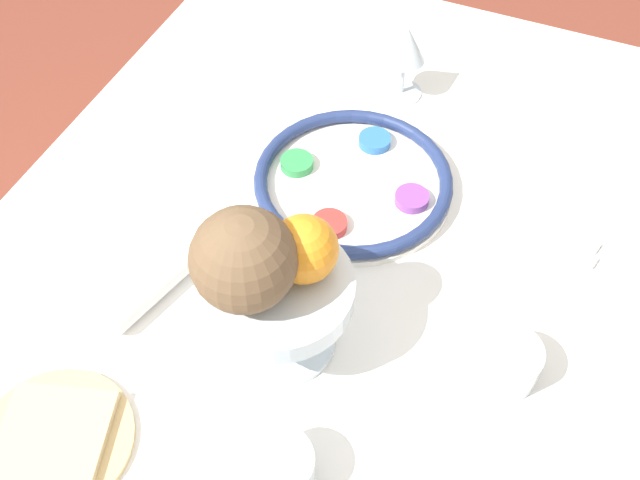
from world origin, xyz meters
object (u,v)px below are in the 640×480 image
Objects in this scene: coconut at (244,260)px; cup_near at (506,362)px; wine_glass at (406,47)px; orange_fruit at (304,249)px; bread_plate at (54,440)px; cup_mid at (279,469)px; fruit_stand at (278,298)px; seder_plate at (353,181)px; napkin_roll at (153,285)px.

cup_near is at bearing 106.30° from coconut.
wine_glass is 1.66× the size of orange_fruit.
orange_fruit is 0.43× the size of bread_plate.
bread_plate is at bearing -38.89° from orange_fruit.
cup_mid is (0.67, 0.09, -0.06)m from wine_glass.
bread_plate is (0.25, -0.20, -0.16)m from orange_fruit.
cup_near is at bearing 122.49° from bread_plate.
coconut reaches higher than fruit_stand.
cup_near reaches higher than seder_plate.
wine_glass reaches higher than cup_mid.
wine_glass is 0.54m from coconut.
napkin_roll is (-0.22, -0.00, 0.01)m from bread_plate.
cup_near is at bearing 139.06° from cup_mid.
coconut reaches higher than cup_near.
orange_fruit is (-0.03, 0.02, 0.07)m from fruit_stand.
bread_plate is at bearing -38.00° from coconut.
cup_near is at bearing 97.85° from napkin_roll.
fruit_stand is 1.52× the size of coconut.
fruit_stand is 2.24× the size of cup_near.
orange_fruit reaches higher than seder_plate.
seder_plate is at bearing 148.30° from napkin_roll.
orange_fruit is 1.00× the size of cup_near.
coconut is (0.05, -0.05, 0.02)m from orange_fruit.
napkin_roll is at bearing -18.17° from wine_glass.
napkin_roll is at bearing -98.49° from coconut.
cup_near is (-0.03, 0.25, -0.14)m from orange_fruit.
cup_mid is at bearing 10.96° from seder_plate.
wine_glass reaches higher than bread_plate.
cup_mid is (0.44, 0.09, 0.01)m from seder_plate.
fruit_stand is at bearing -155.89° from cup_mid.
wine_glass is 0.86× the size of napkin_roll.
fruit_stand is at bearing -38.74° from orange_fruit.
fruit_stand is at bearing 141.10° from bread_plate.
bread_plate is (0.20, -0.16, -0.18)m from coconut.
fruit_stand is 0.20m from napkin_roll.
napkin_roll is (0.51, -0.17, -0.07)m from wine_glass.
orange_fruit reaches higher than cup_mid.
cup_mid reaches higher than seder_plate.
seder_plate is 2.48× the size of coconut.
coconut is 0.23m from cup_mid.
coconut is 0.34m from cup_near.
bread_plate is 1.19× the size of napkin_roll.
napkin_roll is at bearing -179.80° from bread_plate.
cup_near is (-0.09, 0.29, -0.16)m from coconut.
bread_plate is (0.73, -0.17, -0.09)m from wine_glass.
napkin_roll is at bearing -82.27° from orange_fruit.
seder_plate is 3.66× the size of cup_near.
fruit_stand is 1.16× the size of napkin_roll.
coconut is 0.31m from bread_plate.
napkin_roll is 1.93× the size of cup_near.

